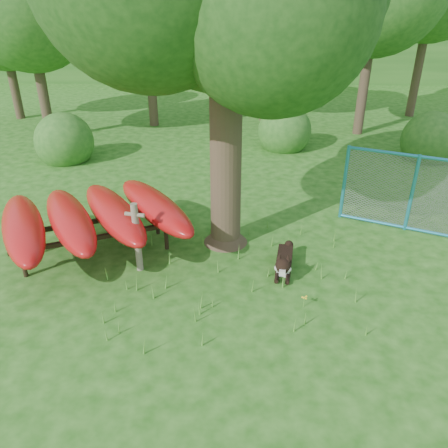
{
  "coord_description": "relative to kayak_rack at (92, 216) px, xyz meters",
  "views": [
    {
      "loc": [
        0.42,
        -5.65,
        4.49
      ],
      "look_at": [
        0.2,
        1.2,
        1.0
      ],
      "focal_mm": 35.0,
      "sensor_mm": 36.0,
      "label": 1
    }
  ],
  "objects": [
    {
      "name": "ground",
      "position": [
        2.36,
        -1.8,
        -0.82
      ],
      "size": [
        80.0,
        80.0,
        0.0
      ],
      "primitive_type": "plane",
      "color": "#1A5110",
      "rests_on": "ground"
    },
    {
      "name": "wooden_post",
      "position": [
        0.98,
        -0.57,
        -0.1
      ],
      "size": [
        0.37,
        0.15,
        1.35
      ],
      "rotation": [
        0.0,
        0.0,
        -0.2
      ],
      "color": "#6E6352",
      "rests_on": "ground"
    },
    {
      "name": "kayak_rack",
      "position": [
        0.0,
        0.0,
        0.0
      ],
      "size": [
        4.44,
        4.0,
        1.07
      ],
      "rotation": [
        0.0,
        0.0,
        0.42
      ],
      "color": "black",
      "rests_on": "ground"
    },
    {
      "name": "husky_dog",
      "position": [
        3.67,
        -0.54,
        -0.62
      ],
      "size": [
        0.44,
        1.21,
        0.54
      ],
      "rotation": [
        0.0,
        0.0,
        -0.16
      ],
      "color": "black",
      "rests_on": "ground"
    },
    {
      "name": "fence_section",
      "position": [
        6.5,
        1.22,
        0.05
      ],
      "size": [
        2.71,
        1.29,
        2.86
      ],
      "rotation": [
        0.0,
        0.0,
        -0.43
      ],
      "color": "teal",
      "rests_on": "ground"
    },
    {
      "name": "wildflower_clump",
      "position": [
        3.91,
        -1.61,
        -0.65
      ],
      "size": [
        0.1,
        0.08,
        0.21
      ],
      "rotation": [
        0.0,
        0.0,
        0.15
      ],
      "color": "#539430",
      "rests_on": "ground"
    },
    {
      "name": "bg_tree_a",
      "position": [
        -4.14,
        8.2,
        3.67
      ],
      "size": [
        4.4,
        4.4,
        6.7
      ],
      "color": "#3C2D20",
      "rests_on": "ground"
    },
    {
      "name": "bg_tree_c",
      "position": [
        3.86,
        11.2,
        3.29
      ],
      "size": [
        4.0,
        4.0,
        6.12
      ],
      "color": "#3C2D20",
      "rests_on": "ground"
    },
    {
      "name": "bg_tree_f",
      "position": [
        -6.64,
        11.2,
        2.91
      ],
      "size": [
        3.6,
        3.6,
        5.55
      ],
      "color": "#3C2D20",
      "rests_on": "ground"
    },
    {
      "name": "shrub_left",
      "position": [
        -2.64,
        5.7,
        -0.82
      ],
      "size": [
        1.8,
        1.8,
        1.8
      ],
      "primitive_type": "sphere",
      "color": "#275D1E",
      "rests_on": "ground"
    },
    {
      "name": "shrub_right",
      "position": [
        8.86,
        6.2,
        -0.82
      ],
      "size": [
        1.8,
        1.8,
        1.8
      ],
      "primitive_type": "sphere",
      "color": "#275D1E",
      "rests_on": "ground"
    },
    {
      "name": "shrub_mid",
      "position": [
        4.36,
        7.2,
        -0.82
      ],
      "size": [
        1.8,
        1.8,
        1.8
      ],
      "primitive_type": "sphere",
      "color": "#275D1E",
      "rests_on": "ground"
    },
    {
      "name": "wooded_hillside",
      "position": [
        2.36,
        26.2,
        2.18
      ],
      "size": [
        80.0,
        12.0,
        6.0
      ],
      "primitive_type": "cube",
      "color": "#275D1E",
      "rests_on": "ground"
    }
  ]
}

